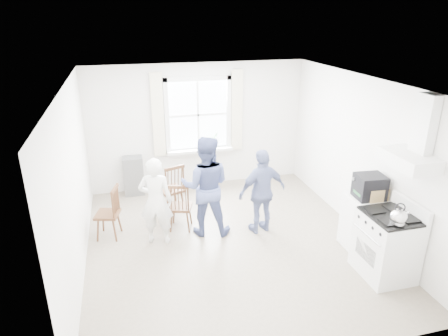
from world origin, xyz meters
TOP-DOWN VIEW (x-y plane):
  - room_shell at (0.00, 0.00)m, footprint 4.62×5.12m
  - window_assembly at (0.00, 2.45)m, footprint 1.88×0.24m
  - range_hood at (2.07, -1.35)m, footprint 0.45×0.76m
  - shelf_unit at (-1.40, 2.33)m, footprint 0.40×0.30m
  - gas_stove at (1.91, -1.35)m, footprint 0.68×0.76m
  - kettle at (1.82, -1.58)m, footprint 0.22×0.22m
  - low_cabinet at (1.98, -0.65)m, footprint 0.50×0.55m
  - stereo_stack at (1.98, -0.70)m, footprint 0.44×0.40m
  - cardboard_box at (2.04, -0.79)m, footprint 0.30×0.22m
  - windsor_chair_a at (-0.72, 1.25)m, footprint 0.53×0.52m
  - windsor_chair_b at (-0.72, 0.60)m, footprint 0.47×0.46m
  - windsor_chair_c at (-1.81, 0.69)m, footprint 0.46×0.47m
  - person_left at (-1.12, 0.35)m, footprint 0.64×0.64m
  - person_mid at (-0.29, 0.45)m, footprint 1.02×1.02m
  - person_right at (0.63, 0.25)m, footprint 1.01×1.01m
  - potted_plant at (0.31, 2.36)m, footprint 0.25×0.25m

SIDE VIEW (x-z plane):
  - shelf_unit at x=-1.40m, z-range 0.00..0.80m
  - low_cabinet at x=1.98m, z-range 0.00..0.90m
  - gas_stove at x=1.91m, z-range -0.08..1.04m
  - windsor_chair_b at x=-0.72m, z-range 0.10..0.98m
  - windsor_chair_c at x=-1.81m, z-range 0.10..1.01m
  - windsor_chair_a at x=-0.72m, z-range 0.11..1.09m
  - person_left at x=-1.12m, z-range 0.00..1.46m
  - person_right at x=0.63m, z-range 0.00..1.47m
  - person_mid at x=-0.29m, z-range 0.00..1.70m
  - cardboard_box at x=2.04m, z-range 0.90..1.10m
  - potted_plant at x=0.31m, z-range 0.85..1.19m
  - kettle at x=1.82m, z-range 0.90..1.21m
  - stereo_stack at x=1.98m, z-range 0.90..1.27m
  - room_shell at x=0.00m, z-range -0.02..2.62m
  - window_assembly at x=0.00m, z-range 0.61..2.31m
  - range_hood at x=2.07m, z-range 1.43..2.37m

